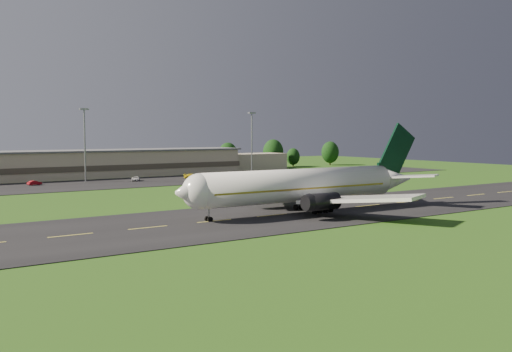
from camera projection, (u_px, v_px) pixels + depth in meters
ground at (214, 222)px, 88.06m from camera, size 360.00×360.00×0.00m
taxiway at (214, 221)px, 88.06m from camera, size 220.00×30.00×0.10m
apron at (76, 185)px, 147.59m from camera, size 260.00×30.00×0.10m
airliner at (303, 186)px, 97.46m from camera, size 51.26×42.18×15.57m
terminal at (73, 165)px, 170.85m from camera, size 145.00×16.00×8.40m
light_mast_centre at (85, 136)px, 156.02m from camera, size 2.40×1.20×20.35m
light_mast_east at (252, 135)px, 186.66m from camera, size 2.40×1.20×20.35m
tree_line at (179, 157)px, 200.95m from camera, size 198.29×9.06×11.03m
service_vehicle_b at (34, 183)px, 147.54m from camera, size 3.84×2.35×1.20m
service_vehicle_c at (136, 179)px, 160.27m from camera, size 3.82×4.98×1.26m
service_vehicle_d at (192, 176)px, 168.17m from camera, size 5.06×4.61×1.42m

